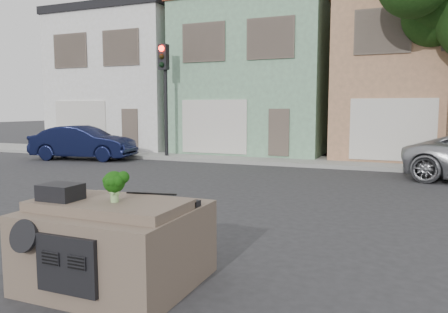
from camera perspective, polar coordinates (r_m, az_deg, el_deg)
The scene contains 11 objects.
ground_plane at distance 8.54m, azimuth -1.56°, elevation -9.03°, with size 120.00×120.00×0.00m, color #303033.
sidewalk at distance 18.47m, azimuth 11.76°, elevation -0.64°, with size 40.00×3.00×0.15m, color gray.
townhouse_white at distance 26.33m, azimuth -10.85°, elevation 9.47°, with size 7.20×8.20×7.55m, color white.
townhouse_mint at distance 23.12m, azimuth 5.16°, elevation 10.02°, with size 7.20×8.20×7.55m, color #7BAB87.
townhouse_tan at distance 22.09m, azimuth 24.36°, elevation 9.67°, with size 7.20×8.20×7.55m, color tan.
navy_sedan at distance 20.37m, azimuth -17.84°, elevation -0.38°, with size 1.58×4.54×1.50m, color black.
traffic_signal at distance 19.67m, azimuth -7.74°, elevation 7.08°, with size 0.40×0.40×5.10m, color black.
car_dashboard at distance 5.88m, azimuth -13.72°, elevation -10.66°, with size 2.00×1.80×1.12m, color brown.
instrument_hump at distance 5.83m, azimuth -20.56°, elevation -4.36°, with size 0.48×0.38×0.20m, color black.
wiper_arm at distance 5.90m, azimuth -9.47°, elevation -4.80°, with size 0.70×0.03×0.02m, color black.
broccoli at distance 5.48m, azimuth -14.15°, elevation -3.79°, with size 0.32×0.32×0.39m, color #0F3809.
Camera 1 is at (3.35, -7.53, 2.25)m, focal length 35.00 mm.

